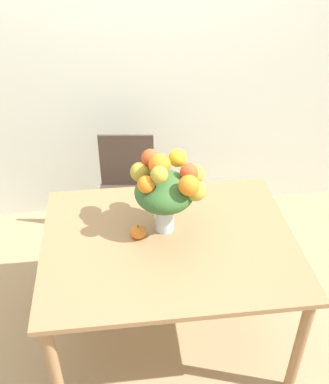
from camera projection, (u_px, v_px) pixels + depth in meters
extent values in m
plane|color=tan|center=(168.00, 330.00, 2.89)|extent=(12.00, 12.00, 0.00)
cube|color=silver|center=(145.00, 52.00, 3.24)|extent=(8.00, 0.06, 2.70)
cube|color=#9E754C|center=(169.00, 242.00, 2.45)|extent=(1.38, 1.07, 0.03)
cylinder|color=#9E754C|center=(55.00, 373.00, 2.23)|extent=(0.06, 0.06, 0.74)
cylinder|color=#9E754C|center=(299.00, 348.00, 2.35)|extent=(0.06, 0.06, 0.74)
cylinder|color=#9E754C|center=(67.00, 246.00, 3.00)|extent=(0.06, 0.06, 0.74)
cylinder|color=#9E754C|center=(250.00, 231.00, 3.12)|extent=(0.06, 0.06, 0.74)
cylinder|color=silver|center=(164.00, 216.00, 2.46)|extent=(0.10, 0.10, 0.19)
cylinder|color=silver|center=(164.00, 224.00, 2.49)|extent=(0.09, 0.09, 0.08)
cylinder|color=#38662D|center=(168.00, 209.00, 2.44)|extent=(0.01, 0.01, 0.25)
cylinder|color=#38662D|center=(165.00, 207.00, 2.45)|extent=(0.01, 0.01, 0.25)
cylinder|color=#38662D|center=(161.00, 208.00, 2.45)|extent=(0.00, 0.01, 0.25)
cylinder|color=#38662D|center=(162.00, 211.00, 2.43)|extent=(0.01, 0.01, 0.25)
cylinder|color=#38662D|center=(166.00, 212.00, 2.42)|extent=(0.01, 0.01, 0.25)
ellipsoid|color=#38662D|center=(164.00, 192.00, 2.37)|extent=(0.32, 0.32, 0.19)
sphere|color=yellow|center=(178.00, 158.00, 2.41)|extent=(0.10, 0.10, 0.10)
sphere|color=orange|center=(160.00, 165.00, 2.28)|extent=(0.11, 0.11, 0.11)
sphere|color=#D64C23|center=(150.00, 158.00, 2.36)|extent=(0.10, 0.10, 0.10)
sphere|color=#AD9E33|center=(195.00, 174.00, 2.38)|extent=(0.10, 0.10, 0.10)
sphere|color=#AD9E33|center=(196.00, 191.00, 2.30)|extent=(0.11, 0.11, 0.11)
sphere|color=#D64C23|center=(189.00, 172.00, 2.33)|extent=(0.10, 0.10, 0.10)
sphere|color=orange|center=(146.00, 184.00, 2.24)|extent=(0.09, 0.09, 0.09)
sphere|color=#AD9E33|center=(140.00, 172.00, 2.37)|extent=(0.11, 0.11, 0.11)
sphere|color=orange|center=(189.00, 185.00, 2.23)|extent=(0.11, 0.11, 0.11)
sphere|color=#AD9E33|center=(159.00, 175.00, 2.20)|extent=(0.09, 0.09, 0.09)
ellipsoid|color=orange|center=(138.00, 232.00, 2.44)|extent=(0.09, 0.09, 0.07)
cylinder|color=brown|center=(138.00, 227.00, 2.42)|extent=(0.01, 0.01, 0.02)
cube|color=#47382D|center=(126.00, 201.00, 3.26)|extent=(0.47, 0.47, 0.02)
cylinder|color=#47382D|center=(103.00, 241.00, 3.26)|extent=(0.04, 0.04, 0.45)
cylinder|color=#47382D|center=(150.00, 241.00, 3.26)|extent=(0.04, 0.04, 0.45)
cylinder|color=#47382D|center=(108.00, 212.00, 3.54)|extent=(0.04, 0.04, 0.45)
cylinder|color=#47382D|center=(151.00, 212.00, 3.54)|extent=(0.04, 0.04, 0.45)
cube|color=#47382D|center=(127.00, 161.00, 3.30)|extent=(0.40, 0.07, 0.42)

